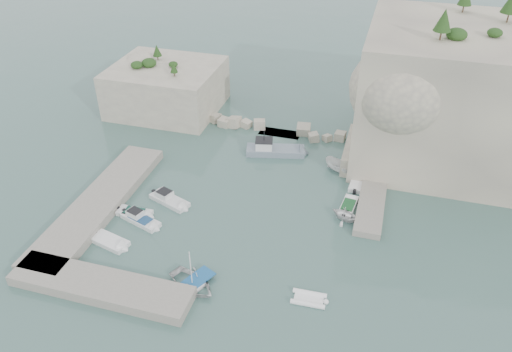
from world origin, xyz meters
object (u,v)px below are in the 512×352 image
(motorboat_d, at_px, (141,222))
(motorboat_c, at_px, (135,215))
(motorboat_b, at_px, (170,202))
(work_boat, at_px, (275,153))
(motorboat_e, at_px, (110,244))
(tender_east_d, at_px, (341,172))
(rowboat, at_px, (193,287))
(inflatable_dinghy, at_px, (309,300))
(tender_east_b, at_px, (348,209))
(tender_east_c, at_px, (358,183))
(tender_east_a, at_px, (345,220))

(motorboat_d, height_order, motorboat_c, motorboat_d)
(motorboat_d, height_order, motorboat_b, same)
(motorboat_c, distance_m, work_boat, 21.32)
(motorboat_e, height_order, work_boat, work_boat)
(motorboat_c, height_order, tender_east_d, tender_east_d)
(motorboat_d, distance_m, work_boat, 21.48)
(motorboat_c, relative_size, rowboat, 0.84)
(motorboat_d, xyz_separation_m, inflatable_dinghy, (20.36, -6.02, 0.00))
(motorboat_d, relative_size, inflatable_dinghy, 1.54)
(motorboat_d, relative_size, motorboat_e, 1.18)
(tender_east_b, relative_size, tender_east_c, 0.93)
(motorboat_b, xyz_separation_m, tender_east_a, (20.41, 2.52, 0.00))
(inflatable_dinghy, bearing_deg, tender_east_a, 80.36)
(tender_east_a, height_order, work_boat, work_boat)
(motorboat_c, bearing_deg, tender_east_b, 18.46)
(motorboat_d, distance_m, motorboat_b, 4.56)
(inflatable_dinghy, bearing_deg, tender_east_d, 88.17)
(motorboat_e, relative_size, tender_east_a, 1.38)
(tender_east_a, xyz_separation_m, work_boat, (-11.11, 11.70, 0.00))
(motorboat_d, height_order, motorboat_e, motorboat_d)
(motorboat_d, relative_size, work_boat, 0.63)
(motorboat_d, xyz_separation_m, rowboat, (9.28, -7.47, 0.00))
(rowboat, distance_m, tender_east_b, 20.79)
(tender_east_a, bearing_deg, tender_east_b, 19.08)
(motorboat_c, height_order, inflatable_dinghy, motorboat_c)
(motorboat_d, bearing_deg, tender_east_d, 57.43)
(work_boat, bearing_deg, motorboat_b, -136.07)
(motorboat_e, height_order, tender_east_d, tender_east_d)
(motorboat_b, height_order, tender_east_a, tender_east_a)
(inflatable_dinghy, xyz_separation_m, tender_east_d, (-0.16, 22.28, 0.00))
(motorboat_b, relative_size, tender_east_b, 1.22)
(motorboat_c, relative_size, tender_east_a, 1.32)
(motorboat_b, relative_size, rowboat, 1.08)
(motorboat_e, height_order, tender_east_c, same)
(motorboat_b, distance_m, tender_east_c, 23.27)
(tender_east_b, xyz_separation_m, work_boat, (-11.15, 9.57, 0.00))
(motorboat_d, relative_size, tender_east_c, 1.09)
(motorboat_b, height_order, work_boat, work_boat)
(tender_east_d, bearing_deg, tender_east_b, -139.99)
(motorboat_d, bearing_deg, inflatable_dinghy, 2.12)
(inflatable_dinghy, bearing_deg, motorboat_d, 161.28)
(motorboat_d, height_order, tender_east_a, tender_east_a)
(motorboat_d, bearing_deg, tender_east_c, 51.09)
(inflatable_dinghy, relative_size, tender_east_b, 0.77)
(tender_east_b, relative_size, tender_east_d, 0.96)
(tender_east_c, height_order, tender_east_d, tender_east_d)
(inflatable_dinghy, height_order, work_boat, work_boat)
(motorboat_e, xyz_separation_m, tender_east_a, (23.49, 10.96, 0.00))
(rowboat, height_order, tender_east_d, tender_east_d)
(motorboat_b, distance_m, tender_east_d, 22.12)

